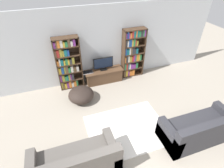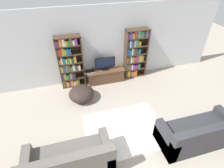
{
  "view_description": "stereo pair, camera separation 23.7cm",
  "coord_description": "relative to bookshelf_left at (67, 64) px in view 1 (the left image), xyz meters",
  "views": [
    {
      "loc": [
        -1.31,
        -1.12,
        3.76
      ],
      "look_at": [
        0.04,
        2.78,
        0.7
      ],
      "focal_mm": 28.0,
      "sensor_mm": 36.0,
      "label": 1
    },
    {
      "loc": [
        -1.08,
        -1.19,
        3.76
      ],
      "look_at": [
        0.04,
        2.78,
        0.7
      ],
      "focal_mm": 28.0,
      "sensor_mm": 36.0,
      "label": 2
    }
  ],
  "objects": [
    {
      "name": "bookshelf_left",
      "position": [
        0.0,
        0.0,
        0.0
      ],
      "size": [
        0.81,
        0.3,
        1.81
      ],
      "color": "#422D1E",
      "rests_on": "ground_plane"
    },
    {
      "name": "couch_right_sofa",
      "position": [
        2.7,
        -3.24,
        -0.61
      ],
      "size": [
        1.87,
        0.83,
        0.85
      ],
      "color": "#2D2D33",
      "rests_on": "ground_plane"
    },
    {
      "name": "area_rug",
      "position": [
        1.14,
        -2.43,
        -0.89
      ],
      "size": [
        2.07,
        1.61,
        0.02
      ],
      "color": "white",
      "rests_on": "ground_plane"
    },
    {
      "name": "tv_stand",
      "position": [
        1.19,
        -0.1,
        -0.66
      ],
      "size": [
        1.36,
        0.44,
        0.47
      ],
      "color": "brown",
      "rests_on": "ground_plane"
    },
    {
      "name": "beanbag_ottoman",
      "position": [
        0.21,
        -0.88,
        -0.68
      ],
      "size": [
        0.79,
        0.79,
        0.45
      ],
      "primitive_type": "ellipsoid",
      "color": "#2D231E",
      "rests_on": "ground_plane"
    },
    {
      "name": "couch_left_sectional",
      "position": [
        -0.34,
        -3.15,
        -0.59
      ],
      "size": [
        1.79,
        0.83,
        0.93
      ],
      "color": "#56514C",
      "rests_on": "ground_plane"
    },
    {
      "name": "laptop",
      "position": [
        0.63,
        -0.07,
        -0.41
      ],
      "size": [
        0.35,
        0.22,
        0.03
      ],
      "color": "#B7B7BC",
      "rests_on": "tv_stand"
    },
    {
      "name": "television",
      "position": [
        1.19,
        -0.07,
        -0.18
      ],
      "size": [
        0.7,
        0.16,
        0.48
      ],
      "color": "black",
      "rests_on": "tv_stand"
    },
    {
      "name": "bookshelf_right",
      "position": [
        2.3,
        -0.0,
        0.03
      ],
      "size": [
        0.81,
        0.3,
        1.81
      ],
      "color": "#422D1E",
      "rests_on": "ground_plane"
    },
    {
      "name": "wall_back",
      "position": [
        1.07,
        0.18,
        0.4
      ],
      "size": [
        8.8,
        0.06,
        2.6
      ],
      "color": "silver",
      "rests_on": "ground_plane"
    }
  ]
}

